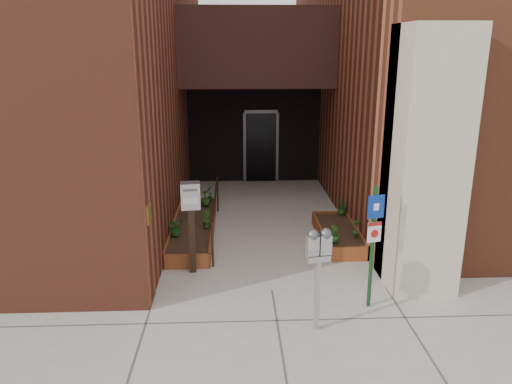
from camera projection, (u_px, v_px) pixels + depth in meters
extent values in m
plane|color=#9E9991|center=(272.00, 290.00, 8.61)|extent=(80.00, 80.00, 0.00)
cube|color=brown|center=(32.00, 9.00, 13.36)|extent=(8.00, 14.60, 10.00)
cube|color=brown|center=(463.00, 11.00, 14.30)|extent=(8.00, 13.70, 10.00)
cube|color=#BCB191|center=(425.00, 162.00, 8.29)|extent=(1.10, 1.20, 4.40)
cube|color=black|center=(256.00, 48.00, 13.23)|extent=(4.20, 2.00, 2.00)
cube|color=black|center=(254.00, 132.00, 15.28)|extent=(4.00, 0.30, 3.00)
cube|color=black|center=(261.00, 148.00, 15.24)|extent=(0.90, 0.06, 2.10)
cube|color=#B79338|center=(149.00, 213.00, 7.91)|extent=(0.04, 0.30, 0.30)
cube|color=brown|center=(186.00, 262.00, 9.39)|extent=(0.90, 0.04, 0.30)
cube|color=brown|center=(199.00, 204.00, 12.80)|extent=(0.90, 0.04, 0.30)
cube|color=brown|center=(174.00, 229.00, 11.07)|extent=(0.04, 3.60, 0.30)
cube|color=brown|center=(213.00, 228.00, 11.11)|extent=(0.04, 3.60, 0.30)
cube|color=black|center=(193.00, 229.00, 11.10)|extent=(0.82, 3.52, 0.26)
cube|color=brown|center=(349.00, 254.00, 9.71)|extent=(0.80, 0.04, 0.30)
cube|color=brown|center=(329.00, 218.00, 11.78)|extent=(0.80, 0.04, 0.30)
cube|color=brown|center=(321.00, 234.00, 10.73)|extent=(0.04, 2.20, 0.30)
cube|color=brown|center=(356.00, 234.00, 10.76)|extent=(0.04, 2.20, 0.30)
cube|color=black|center=(338.00, 235.00, 10.75)|extent=(0.72, 2.12, 0.26)
cylinder|color=black|center=(213.00, 245.00, 9.40)|extent=(0.04, 0.04, 0.90)
cylinder|color=black|center=(218.00, 194.00, 12.56)|extent=(0.04, 0.04, 0.90)
cylinder|color=black|center=(215.00, 197.00, 10.86)|extent=(0.04, 3.30, 0.04)
cube|color=#A0A0A3|center=(317.00, 296.00, 7.27)|extent=(0.08, 0.08, 1.11)
cube|color=#A0A0A3|center=(318.00, 258.00, 7.10)|extent=(0.35, 0.19, 0.09)
cube|color=#A0A0A3|center=(313.00, 246.00, 7.02)|extent=(0.18, 0.14, 0.29)
sphere|color=#59595B|center=(313.00, 235.00, 6.97)|extent=(0.16, 0.16, 0.16)
cube|color=white|center=(314.00, 246.00, 6.96)|extent=(0.10, 0.02, 0.06)
cube|color=#B21414|center=(314.00, 252.00, 6.99)|extent=(0.10, 0.02, 0.03)
cube|color=#A0A0A3|center=(325.00, 245.00, 7.06)|extent=(0.18, 0.14, 0.29)
sphere|color=#59595B|center=(326.00, 234.00, 7.01)|extent=(0.16, 0.16, 0.16)
cube|color=white|center=(327.00, 245.00, 7.00)|extent=(0.10, 0.02, 0.06)
cube|color=#B21414|center=(326.00, 250.00, 7.02)|extent=(0.10, 0.02, 0.03)
cube|color=#163E1C|center=(372.00, 248.00, 7.80)|extent=(0.06, 0.06, 2.03)
cube|color=navy|center=(376.00, 207.00, 7.58)|extent=(0.27, 0.09, 0.37)
cube|color=white|center=(376.00, 207.00, 7.58)|extent=(0.09, 0.03, 0.11)
cube|color=white|center=(374.00, 232.00, 7.70)|extent=(0.23, 0.08, 0.32)
cube|color=#B21414|center=(375.00, 224.00, 7.66)|extent=(0.23, 0.07, 0.06)
cylinder|color=#B21414|center=(375.00, 234.00, 7.69)|extent=(0.13, 0.04, 0.13)
cube|color=black|center=(192.00, 240.00, 9.14)|extent=(0.13, 0.13, 1.26)
cube|color=#AEADB0|center=(190.00, 196.00, 8.90)|extent=(0.37, 0.28, 0.48)
cube|color=#59595B|center=(190.00, 190.00, 8.73)|extent=(0.25, 0.04, 0.05)
cube|color=white|center=(191.00, 201.00, 8.79)|extent=(0.27, 0.04, 0.11)
imported|color=#1B5418|center=(175.00, 226.00, 10.25)|extent=(0.47, 0.47, 0.38)
imported|color=#245317|center=(206.00, 219.00, 10.71)|extent=(0.26, 0.26, 0.35)
imported|color=#1C5117|center=(206.00, 198.00, 12.15)|extent=(0.30, 0.30, 0.38)
imported|color=#164F1A|center=(210.00, 193.00, 12.54)|extent=(0.22, 0.22, 0.38)
imported|color=#1C601B|center=(335.00, 234.00, 9.89)|extent=(0.26, 0.26, 0.34)
imported|color=#1C6322|center=(356.00, 228.00, 10.17)|extent=(0.26, 0.26, 0.38)
imported|color=#285919|center=(342.00, 206.00, 11.53)|extent=(0.44, 0.44, 0.36)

